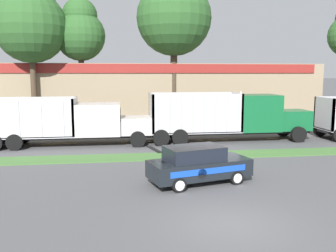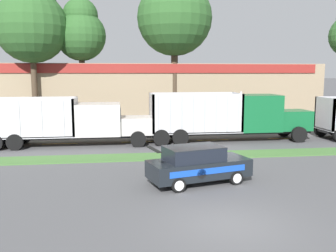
# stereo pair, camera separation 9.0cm
# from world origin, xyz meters

# --- Properties ---
(ground_plane) EXTENTS (600.00, 600.00, 0.00)m
(ground_plane) POSITION_xyz_m (0.00, 0.00, 0.00)
(ground_plane) COLOR #515154
(grass_verge) EXTENTS (120.00, 1.92, 0.06)m
(grass_verge) POSITION_xyz_m (0.00, 10.01, 0.03)
(grass_verge) COLOR #477538
(grass_verge) RESTS_ON ground_plane
(centre_line_3) EXTENTS (2.40, 0.14, 0.01)m
(centre_line_3) POSITION_xyz_m (-7.54, 14.97, 0.00)
(centre_line_3) COLOR yellow
(centre_line_3) RESTS_ON ground_plane
(centre_line_4) EXTENTS (2.40, 0.14, 0.01)m
(centre_line_4) POSITION_xyz_m (-2.14, 14.97, 0.00)
(centre_line_4) COLOR yellow
(centre_line_4) RESTS_ON ground_plane
(centre_line_5) EXTENTS (2.40, 0.14, 0.01)m
(centre_line_5) POSITION_xyz_m (3.26, 14.97, 0.00)
(centre_line_5) COLOR yellow
(centre_line_5) RESTS_ON ground_plane
(centre_line_6) EXTENTS (2.40, 0.14, 0.01)m
(centre_line_6) POSITION_xyz_m (8.66, 14.97, 0.00)
(centre_line_6) COLOR yellow
(centre_line_6) RESTS_ON ground_plane
(dump_truck_lead) EXTENTS (11.58, 2.77, 3.59)m
(dump_truck_lead) POSITION_xyz_m (5.49, 14.52, 1.70)
(dump_truck_lead) COLOR black
(dump_truck_lead) RESTS_ON ground_plane
(dump_truck_trail) EXTENTS (12.00, 2.83, 3.21)m
(dump_truck_trail) POSITION_xyz_m (-6.16, 14.38, 1.49)
(dump_truck_trail) COLOR black
(dump_truck_trail) RESTS_ON ground_plane
(rally_car) EXTENTS (4.78, 2.88, 1.71)m
(rally_car) POSITION_xyz_m (-0.09, 4.62, 0.86)
(rally_car) COLOR black
(rally_car) RESTS_ON ground_plane
(store_building_backdrop) EXTENTS (40.88, 12.10, 5.68)m
(store_building_backdrop) POSITION_xyz_m (-4.59, 28.12, 2.84)
(store_building_backdrop) COLOR #9E896B
(store_building_backdrop) RESTS_ON ground_plane
(tree_behind_left) EXTENTS (4.26, 4.26, 11.19)m
(tree_behind_left) POSITION_xyz_m (-6.57, 22.57, 8.35)
(tree_behind_left) COLOR #473828
(tree_behind_left) RESTS_ON ground_plane
(tree_behind_centre) EXTENTS (6.60, 6.60, 14.57)m
(tree_behind_centre) POSITION_xyz_m (1.56, 22.36, 10.25)
(tree_behind_centre) COLOR #473828
(tree_behind_centre) RESTS_ON ground_plane
(tree_behind_far_right) EXTENTS (5.88, 5.88, 12.99)m
(tree_behind_far_right) POSITION_xyz_m (-10.43, 21.53, 9.14)
(tree_behind_far_right) COLOR #473828
(tree_behind_far_right) RESTS_ON ground_plane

